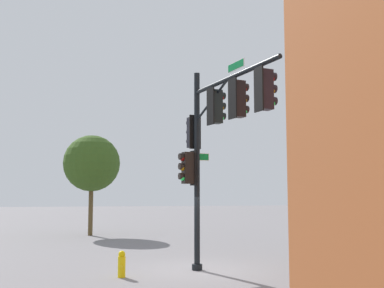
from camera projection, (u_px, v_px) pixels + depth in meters
ground_plane at (197, 270)px, 15.64m from camera, size 120.00×120.00×0.00m
signal_pole_assembly at (214, 131)px, 14.89m from camera, size 5.46×2.24×6.91m
utility_pole at (349, 159)px, 19.48m from camera, size 1.55×1.13×7.81m
fire_hydrant at (122, 264)px, 14.37m from camera, size 0.33×0.24×0.83m
tree_near at (92, 163)px, 27.77m from camera, size 3.43×3.43×6.06m
tree_mid at (375, 162)px, 14.98m from camera, size 2.96×2.96×5.18m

